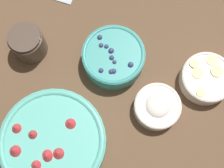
{
  "coord_description": "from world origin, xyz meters",
  "views": [
    {
      "loc": [
        0.12,
        -0.21,
        0.83
      ],
      "look_at": [
        0.0,
        -0.01,
        0.04
      ],
      "focal_mm": 50.0,
      "sensor_mm": 36.0,
      "label": 1
    }
  ],
  "objects_px": {
    "bowl_strawberries": "(53,142)",
    "bowl_cream": "(157,107)",
    "jar_chocolate": "(28,44)",
    "bowl_bananas": "(206,78)",
    "bowl_blueberries": "(113,57)"
  },
  "relations": [
    {
      "from": "bowl_bananas",
      "to": "jar_chocolate",
      "type": "relative_size",
      "value": 1.48
    },
    {
      "from": "bowl_strawberries",
      "to": "bowl_blueberries",
      "type": "relative_size",
      "value": 1.55
    },
    {
      "from": "bowl_strawberries",
      "to": "jar_chocolate",
      "type": "xyz_separation_m",
      "value": [
        -0.21,
        0.19,
        -0.0
      ]
    },
    {
      "from": "bowl_cream",
      "to": "jar_chocolate",
      "type": "distance_m",
      "value": 0.39
    },
    {
      "from": "bowl_blueberries",
      "to": "bowl_bananas",
      "type": "height_order",
      "value": "bowl_blueberries"
    },
    {
      "from": "bowl_strawberries",
      "to": "bowl_blueberries",
      "type": "height_order",
      "value": "bowl_strawberries"
    },
    {
      "from": "bowl_blueberries",
      "to": "jar_chocolate",
      "type": "relative_size",
      "value": 1.81
    },
    {
      "from": "bowl_strawberries",
      "to": "jar_chocolate",
      "type": "relative_size",
      "value": 2.81
    },
    {
      "from": "bowl_blueberries",
      "to": "bowl_bananas",
      "type": "relative_size",
      "value": 1.22
    },
    {
      "from": "bowl_strawberries",
      "to": "bowl_cream",
      "type": "distance_m",
      "value": 0.28
    },
    {
      "from": "bowl_strawberries",
      "to": "bowl_bananas",
      "type": "bearing_deg",
      "value": 54.37
    },
    {
      "from": "bowl_bananas",
      "to": "bowl_strawberries",
      "type": "bearing_deg",
      "value": -125.63
    },
    {
      "from": "bowl_strawberries",
      "to": "jar_chocolate",
      "type": "bearing_deg",
      "value": 138.69
    },
    {
      "from": "bowl_blueberries",
      "to": "bowl_bananas",
      "type": "distance_m",
      "value": 0.26
    },
    {
      "from": "bowl_bananas",
      "to": "jar_chocolate",
      "type": "height_order",
      "value": "jar_chocolate"
    }
  ]
}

